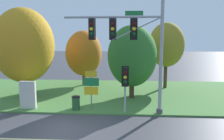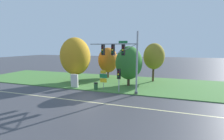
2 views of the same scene
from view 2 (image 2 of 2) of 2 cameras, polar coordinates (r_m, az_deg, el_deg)
The scene contains 12 objects.
ground_plane at distance 17.96m, azimuth -9.66°, elevation -10.29°, with size 160.00×160.00×0.00m, color #3D3D42.
lane_stripe at distance 16.96m, azimuth -11.54°, elevation -11.49°, with size 36.00×0.16×0.01m, color beige.
grass_verge at distance 25.28m, azimuth -1.14°, elevation -4.48°, with size 48.00×11.50×0.10m, color #477A38.
traffic_signal_mast at distance 18.45m, azimuth 3.87°, elevation 5.53°, with size 6.27×0.49×7.57m.
pedestrian_signal_near_kerb at distance 18.78m, azimuth 2.55°, elevation -2.08°, with size 0.46×0.55×3.05m.
route_sign_post at distance 20.19m, azimuth -3.31°, elevation -2.89°, with size 1.07×0.08×2.68m.
tree_nearest_road at distance 25.14m, azimuth -13.76°, elevation 5.07°, with size 4.85×4.85×7.27m.
tree_left_of_mast at distance 28.05m, azimuth -1.51°, elevation 3.77°, with size 3.72×3.72×5.64m.
tree_behind_signpost at distance 22.18m, azimuth 6.42°, elevation 2.69°, with size 3.93×3.93×5.88m.
tree_mid_verge at distance 25.75m, azimuth 15.67°, elevation 5.01°, with size 3.43×3.43×6.36m.
info_kiosk at distance 22.13m, azimuth -14.11°, elevation -4.01°, with size 1.10×0.24×1.90m.
trash_bin at distance 20.63m, azimuth -6.17°, elevation -6.07°, with size 0.56×0.56×0.93m.
Camera 2 is at (7.83, -15.09, 5.80)m, focal length 24.00 mm.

